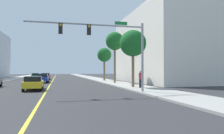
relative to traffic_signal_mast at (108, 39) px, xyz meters
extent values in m
plane|color=#2D2D30|center=(-5.18, 28.78, -4.60)|extent=(192.00, 192.00, 0.00)
cube|color=#B2ADA3|center=(-14.99, 28.78, -4.53)|extent=(3.90, 168.00, 0.15)
cube|color=#9E9B93|center=(4.62, 28.78, -4.53)|extent=(3.90, 168.00, 0.15)
cube|color=yellow|center=(-5.18, 28.78, -4.60)|extent=(0.16, 144.00, 0.01)
cube|color=silver|center=(16.83, 16.20, 1.41)|extent=(17.58, 21.38, 12.01)
cylinder|color=gray|center=(3.07, 0.00, -1.46)|extent=(0.20, 0.20, 5.97)
cylinder|color=gray|center=(-1.80, 0.00, 1.17)|extent=(9.75, 0.14, 0.14)
cube|color=black|center=(-1.64, 0.00, 0.72)|extent=(0.32, 0.24, 0.84)
sphere|color=orange|center=(-1.64, -0.14, 0.97)|extent=(0.20, 0.20, 0.20)
cube|color=black|center=(-3.92, 0.00, 0.72)|extent=(0.32, 0.24, 0.84)
sphere|color=orange|center=(-3.92, -0.14, 0.97)|extent=(0.20, 0.20, 0.20)
cube|color=#147233|center=(1.12, 0.00, 1.42)|extent=(1.10, 0.04, 0.28)
cylinder|color=brown|center=(4.05, 5.15, -2.00)|extent=(0.31, 0.31, 4.90)
sphere|color=#195B23|center=(4.05, 5.15, 0.45)|extent=(2.98, 2.98, 2.98)
cone|color=#195B23|center=(4.94, 5.10, 0.25)|extent=(0.51, 1.69, 1.33)
cone|color=#195B23|center=(3.90, 6.03, 0.25)|extent=(1.58, 0.68, 1.45)
cone|color=#195B23|center=(3.16, 5.06, 0.25)|extent=(0.56, 1.42, 1.45)
cone|color=#195B23|center=(3.93, 4.26, 0.25)|extent=(1.40, 0.58, 1.60)
cylinder|color=brown|center=(4.19, 13.61, -1.29)|extent=(0.29, 0.29, 6.31)
sphere|color=#195B23|center=(4.19, 13.61, 1.86)|extent=(2.76, 2.76, 2.76)
cone|color=#195B23|center=(5.02, 13.69, 1.66)|extent=(0.53, 1.26, 1.39)
cone|color=#195B23|center=(4.52, 14.37, 1.66)|extent=(1.43, 0.91, 1.50)
cone|color=#195B23|center=(3.51, 14.09, 1.66)|extent=(1.08, 1.34, 1.59)
cone|color=#195B23|center=(3.48, 13.19, 1.66)|extent=(0.83, 1.04, 1.41)
cone|color=#195B23|center=(4.42, 12.82, 1.66)|extent=(1.46, 0.78, 1.39)
cylinder|color=brown|center=(4.40, 22.07, -2.02)|extent=(0.37, 0.37, 4.85)
sphere|color=#195B23|center=(4.40, 22.07, 0.40)|extent=(2.67, 2.67, 2.67)
cone|color=#195B23|center=(5.20, 22.01, 0.20)|extent=(0.52, 1.36, 1.32)
cone|color=#195B23|center=(4.72, 22.81, 0.20)|extent=(1.47, 0.99, 1.18)
cone|color=#195B23|center=(3.88, 22.68, 0.20)|extent=(1.10, 1.00, 1.54)
cone|color=#195B23|center=(3.60, 22.05, 0.20)|extent=(0.46, 1.45, 1.24)
cone|color=#195B23|center=(3.97, 21.40, 0.20)|extent=(1.40, 1.14, 1.29)
cone|color=#195B23|center=(4.82, 21.39, 0.20)|extent=(1.18, 0.91, 1.26)
cylinder|color=black|center=(-10.98, 11.54, -4.28)|extent=(0.23, 0.64, 0.64)
cube|color=#196638|center=(-9.65, 39.97, -3.97)|extent=(1.90, 4.19, 0.62)
cube|color=black|center=(-9.64, 39.65, -3.44)|extent=(1.66, 1.96, 0.44)
cylinder|color=black|center=(-10.49, 41.50, -4.28)|extent=(0.22, 0.64, 0.64)
cylinder|color=black|center=(-8.82, 41.51, -4.28)|extent=(0.22, 0.64, 0.64)
cylinder|color=black|center=(-10.47, 38.42, -4.28)|extent=(0.22, 0.64, 0.64)
cylinder|color=black|center=(-8.80, 38.43, -4.28)|extent=(0.22, 0.64, 0.64)
cube|color=red|center=(-6.77, 30.93, -3.94)|extent=(1.92, 3.95, 0.68)
cube|color=black|center=(-6.77, 30.86, -3.36)|extent=(1.68, 1.73, 0.49)
cylinder|color=black|center=(-7.63, 32.34, -4.28)|extent=(0.22, 0.64, 0.64)
cylinder|color=black|center=(-5.93, 32.35, -4.28)|extent=(0.22, 0.64, 0.64)
cylinder|color=black|center=(-7.61, 29.51, -4.28)|extent=(0.22, 0.64, 0.64)
cylinder|color=black|center=(-5.91, 29.52, -4.28)|extent=(0.22, 0.64, 0.64)
cube|color=#1E389E|center=(-6.54, 19.11, -3.94)|extent=(1.92, 4.24, 0.69)
cube|color=black|center=(-6.54, 19.03, -3.36)|extent=(1.63, 2.06, 0.46)
cylinder|color=black|center=(-7.26, 20.68, -4.28)|extent=(0.24, 0.65, 0.64)
cylinder|color=black|center=(-5.70, 20.62, -4.28)|extent=(0.24, 0.65, 0.64)
cylinder|color=black|center=(-7.38, 17.61, -4.28)|extent=(0.24, 0.65, 0.64)
cylinder|color=black|center=(-5.81, 17.55, -4.28)|extent=(0.24, 0.65, 0.64)
cube|color=gold|center=(-6.49, 5.40, -3.99)|extent=(1.86, 4.43, 0.59)
cube|color=black|center=(-6.48, 5.09, -3.45)|extent=(1.59, 2.14, 0.50)
cylinder|color=black|center=(-7.31, 7.02, -4.28)|extent=(0.24, 0.65, 0.64)
cylinder|color=black|center=(-5.76, 7.06, -4.28)|extent=(0.24, 0.65, 0.64)
cylinder|color=black|center=(-7.23, 3.73, -4.28)|extent=(0.24, 0.65, 0.64)
cylinder|color=black|center=(-5.67, 3.77, -4.28)|extent=(0.24, 0.65, 0.64)
cylinder|color=black|center=(4.44, 3.87, -4.01)|extent=(0.32, 0.32, 0.88)
cylinder|color=#B23338|center=(4.44, 3.87, -3.22)|extent=(0.38, 0.38, 0.70)
sphere|color=tan|center=(4.44, 3.87, -2.76)|extent=(0.24, 0.24, 0.24)
camera|label=1|loc=(-4.07, -17.36, -2.67)|focal=34.09mm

